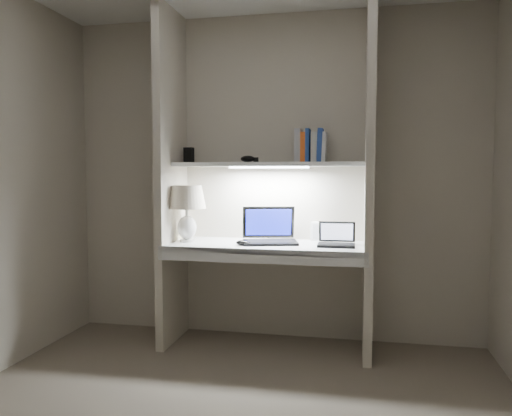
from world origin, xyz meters
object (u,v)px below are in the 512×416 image
(book_row, at_px, (311,147))
(laptop_netbook, at_px, (336,240))
(speaker, at_px, (319,231))
(table_lamp, at_px, (187,204))
(laptop_main, at_px, (269,235))

(book_row, bearing_deg, laptop_netbook, -37.15)
(speaker, bearing_deg, table_lamp, -144.67)
(table_lamp, relative_size, book_row, 1.72)
(laptop_netbook, bearing_deg, book_row, 142.44)
(laptop_main, distance_m, book_row, 0.72)
(table_lamp, height_order, speaker, table_lamp)
(laptop_netbook, relative_size, speaker, 1.81)
(speaker, relative_size, book_row, 0.58)
(table_lamp, xyz_separation_m, laptop_netbook, (1.11, 0.01, -0.25))
(laptop_main, height_order, book_row, book_row)
(laptop_netbook, xyz_separation_m, speaker, (-0.15, 0.23, 0.03))
(table_lamp, distance_m, book_row, 1.02)
(table_lamp, relative_size, speaker, 2.96)
(speaker, bearing_deg, laptop_main, -134.59)
(table_lamp, height_order, laptop_netbook, table_lamp)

